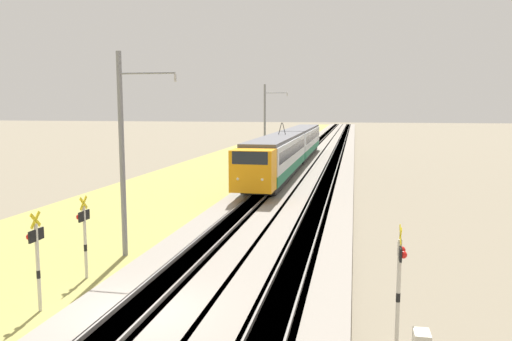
{
  "coord_description": "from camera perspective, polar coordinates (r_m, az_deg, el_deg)",
  "views": [
    {
      "loc": [
        -13.32,
        -6.37,
        6.39
      ],
      "look_at": [
        18.94,
        0.0,
        2.21
      ],
      "focal_mm": 35.0,
      "sensor_mm": 36.0,
      "label": 1
    }
  ],
  "objects": [
    {
      "name": "passenger_train",
      "position": [
        51.81,
        4.08,
        2.76
      ],
      "size": [
        41.51,
        2.88,
        5.03
      ],
      "rotation": [
        0.0,
        0.0,
        3.14
      ],
      "color": "orange",
      "rests_on": "ground"
    },
    {
      "name": "ballast_main",
      "position": [
        63.95,
        5.4,
        1.62
      ],
      "size": [
        240.0,
        4.4,
        0.3
      ],
      "color": "gray",
      "rests_on": "ground"
    },
    {
      "name": "ground_plane",
      "position": [
        16.09,
        -13.75,
        -16.37
      ],
      "size": [
        400.0,
        400.0,
        0.0
      ],
      "primitive_type": "plane",
      "color": "#7A705B"
    },
    {
      "name": "ballast_adjacent",
      "position": [
        63.67,
        9.17,
        1.53
      ],
      "size": [
        240.0,
        4.4,
        0.3
      ],
      "color": "gray",
      "rests_on": "ground"
    },
    {
      "name": "catenary_mast_near",
      "position": [
        21.43,
        -14.93,
        1.86
      ],
      "size": [
        0.22,
        2.56,
        8.66
      ],
      "color": "slate",
      "rests_on": "ground"
    },
    {
      "name": "catenary_mast_mid",
      "position": [
        53.63,
        1.06,
        5.28
      ],
      "size": [
        0.22,
        2.56,
        8.81
      ],
      "color": "slate",
      "rests_on": "ground"
    },
    {
      "name": "crossing_signal_aux",
      "position": [
        19.39,
        -19.03,
        -6.45
      ],
      "size": [
        0.7,
        0.23,
        3.18
      ],
      "rotation": [
        0.0,
        0.0,
        1.57
      ],
      "color": "beige",
      "rests_on": "ground"
    },
    {
      "name": "crossing_signal_near",
      "position": [
        16.83,
        -23.77,
        -8.6
      ],
      "size": [
        0.7,
        0.23,
        3.25
      ],
      "rotation": [
        0.0,
        0.0,
        1.57
      ],
      "color": "beige",
      "rests_on": "ground"
    },
    {
      "name": "track_adjacent",
      "position": [
        63.67,
        9.17,
        1.54
      ],
      "size": [
        240.0,
        1.57,
        0.45
      ],
      "color": "#4C4238",
      "rests_on": "ground"
    },
    {
      "name": "grass_verge",
      "position": [
        64.91,
        -0.25,
        1.65
      ],
      "size": [
        240.0,
        13.1,
        0.12
      ],
      "color": "#99934C",
      "rests_on": "ground"
    },
    {
      "name": "track_main",
      "position": [
        63.95,
        5.4,
        1.63
      ],
      "size": [
        240.0,
        1.57,
        0.45
      ],
      "color": "#4C4238",
      "rests_on": "ground"
    },
    {
      "name": "crossing_signal_far",
      "position": [
        14.13,
        16.09,
        -11.17
      ],
      "size": [
        0.7,
        0.23,
        3.28
      ],
      "rotation": [
        0.0,
        0.0,
        -1.57
      ],
      "color": "beige",
      "rests_on": "ground"
    }
  ]
}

